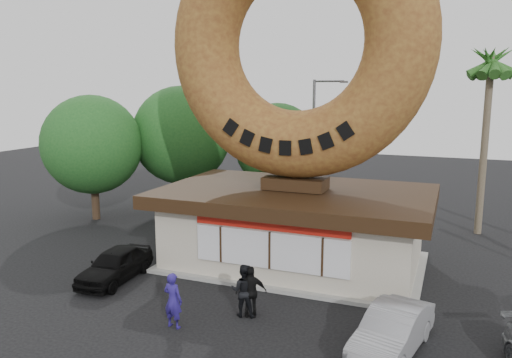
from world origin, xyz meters
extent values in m
plane|color=black|center=(0.00, 0.00, 0.00)|extent=(90.00, 90.00, 0.00)
cube|color=beige|center=(0.00, 6.00, 1.50)|extent=(10.00, 6.00, 3.00)
cube|color=#999993|center=(0.00, 6.00, 0.07)|extent=(10.60, 6.60, 0.15)
cube|color=#3F3F3F|center=(0.00, 6.00, 3.05)|extent=(10.00, 6.00, 0.10)
cube|color=black|center=(0.00, 6.00, 3.00)|extent=(11.20, 7.20, 0.55)
cube|color=silver|center=(0.00, 2.95, 1.55)|extent=(6.00, 0.12, 1.40)
cube|color=#B61A0F|center=(0.00, 2.93, 2.55)|extent=(6.00, 0.10, 0.45)
cube|color=black|center=(0.00, 6.00, 3.55)|extent=(2.60, 1.40, 0.50)
torus|color=olive|center=(0.00, 6.00, 9.23)|extent=(10.86, 2.77, 10.86)
cylinder|color=#473321|center=(-9.50, 13.00, 1.65)|extent=(0.44, 0.44, 3.30)
sphere|color=#1C4E1E|center=(-9.50, 13.00, 4.65)|extent=(6.00, 6.00, 6.00)
cylinder|color=#473321|center=(-4.00, 15.00, 1.43)|extent=(0.44, 0.44, 2.86)
sphere|color=#1C4E1E|center=(-4.00, 15.00, 4.03)|extent=(5.20, 5.20, 5.20)
cylinder|color=#473321|center=(-13.00, 9.00, 1.54)|extent=(0.44, 0.44, 3.08)
sphere|color=#1C4E1E|center=(-13.00, 9.00, 4.34)|extent=(5.60, 5.60, 5.60)
cylinder|color=#726651|center=(7.50, 14.00, 4.50)|extent=(0.36, 0.36, 9.00)
cylinder|color=#59595E|center=(-2.00, 16.00, 4.00)|extent=(0.18, 0.18, 8.00)
cylinder|color=#59595E|center=(-1.10, 16.00, 7.90)|extent=(1.80, 0.12, 0.12)
cube|color=#59595E|center=(-0.20, 16.00, 7.85)|extent=(0.45, 0.20, 0.12)
imported|color=navy|center=(-1.80, -0.97, 0.90)|extent=(0.70, 0.50, 1.80)
imported|color=black|center=(-0.05, 0.60, 0.89)|extent=(0.99, 0.84, 1.78)
imported|color=black|center=(0.21, 0.60, 0.87)|extent=(1.11, 0.81, 1.75)
imported|color=black|center=(-5.97, 1.58, 0.65)|extent=(1.76, 3.88, 1.29)
imported|color=gray|center=(4.79, 0.03, 0.65)|extent=(2.17, 4.14, 1.30)
camera|label=1|loc=(6.10, -13.67, 7.42)|focal=35.00mm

